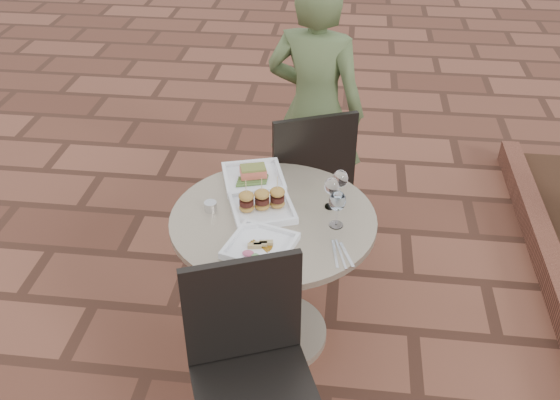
# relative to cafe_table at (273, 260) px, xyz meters

# --- Properties ---
(ground) EXTENTS (60.00, 60.00, 0.00)m
(ground) POSITION_rel_cafe_table_xyz_m (-0.14, 0.10, -0.48)
(ground) COLOR brown
(ground) RESTS_ON ground
(cafe_table) EXTENTS (0.90, 0.90, 0.73)m
(cafe_table) POSITION_rel_cafe_table_xyz_m (0.00, 0.00, 0.00)
(cafe_table) COLOR gray
(cafe_table) RESTS_ON ground
(chair_far) EXTENTS (0.58, 0.58, 0.93)m
(chair_far) POSITION_rel_cafe_table_xyz_m (0.10, 0.67, 0.07)
(chair_far) COLOR black
(chair_far) RESTS_ON ground
(chair_near) EXTENTS (0.57, 0.57, 0.93)m
(chair_near) POSITION_rel_cafe_table_xyz_m (-0.00, -0.64, 0.07)
(chair_near) COLOR black
(chair_near) RESTS_ON ground
(diner) EXTENTS (0.63, 0.49, 1.53)m
(diner) POSITION_rel_cafe_table_xyz_m (0.11, 0.97, 0.28)
(diner) COLOR #495A31
(diner) RESTS_ON ground
(plate_salmon) EXTENTS (0.34, 0.34, 0.08)m
(plate_salmon) POSITION_rel_cafe_table_xyz_m (-0.13, 0.28, 0.27)
(plate_salmon) COLOR white
(plate_salmon) RESTS_ON cafe_table
(plate_sliders) EXTENTS (0.34, 0.34, 0.17)m
(plate_sliders) POSITION_rel_cafe_table_xyz_m (-0.05, 0.04, 0.28)
(plate_sliders) COLOR white
(plate_sliders) RESTS_ON cafe_table
(plate_tuna) EXTENTS (0.31, 0.31, 0.03)m
(plate_tuna) POSITION_rel_cafe_table_xyz_m (-0.02, -0.23, 0.26)
(plate_tuna) COLOR white
(plate_tuna) RESTS_ON cafe_table
(wine_glass_right) EXTENTS (0.07, 0.07, 0.17)m
(wine_glass_right) POSITION_rel_cafe_table_xyz_m (0.27, -0.03, 0.37)
(wine_glass_right) COLOR white
(wine_glass_right) RESTS_ON cafe_table
(wine_glass_mid) EXTENTS (0.07, 0.07, 0.16)m
(wine_glass_mid) POSITION_rel_cafe_table_xyz_m (0.28, 0.16, 0.36)
(wine_glass_mid) COLOR white
(wine_glass_mid) RESTS_ON cafe_table
(wine_glass_far) EXTENTS (0.06, 0.06, 0.15)m
(wine_glass_far) POSITION_rel_cafe_table_xyz_m (0.24, 0.10, 0.35)
(wine_glass_far) COLOR white
(wine_glass_far) RESTS_ON cafe_table
(steel_ramekin) EXTENTS (0.07, 0.07, 0.04)m
(steel_ramekin) POSITION_rel_cafe_table_xyz_m (-0.28, 0.01, 0.27)
(steel_ramekin) COLOR silver
(steel_ramekin) RESTS_ON cafe_table
(cutlery_set) EXTENTS (0.13, 0.20, 0.00)m
(cutlery_set) POSITION_rel_cafe_table_xyz_m (0.30, -0.22, 0.25)
(cutlery_set) COLOR silver
(cutlery_set) RESTS_ON cafe_table
(planter_curb) EXTENTS (0.12, 3.00, 0.15)m
(planter_curb) POSITION_rel_cafe_table_xyz_m (1.46, 0.40, -0.41)
(planter_curb) COLOR brown
(planter_curb) RESTS_ON ground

